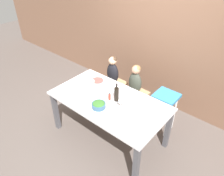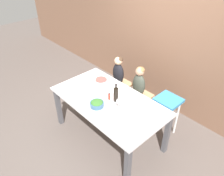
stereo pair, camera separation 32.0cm
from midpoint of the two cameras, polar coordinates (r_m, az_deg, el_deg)
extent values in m
plane|color=#564C47|center=(3.78, 1.66, -12.41)|extent=(14.00, 14.00, 0.00)
cube|color=brown|center=(3.99, 17.16, 12.27)|extent=(10.00, 0.06, 2.70)
cube|color=silver|center=(3.28, 1.87, -3.43)|extent=(1.76, 0.96, 0.03)
cube|color=#4C4C51|center=(3.84, -11.47, -4.96)|extent=(0.07, 0.07, 0.73)
cube|color=#4C4C51|center=(2.96, 7.38, -20.09)|extent=(0.07, 0.07, 0.73)
cube|color=#4C4C51|center=(4.22, -1.94, -0.10)|extent=(0.07, 0.07, 0.73)
cube|color=#4C4C51|center=(3.44, 16.80, -11.60)|extent=(0.07, 0.07, 0.73)
cylinder|color=silver|center=(4.32, 0.77, -1.61)|extent=(0.04, 0.04, 0.43)
cylinder|color=silver|center=(4.15, 3.71, -3.45)|extent=(0.04, 0.04, 0.43)
cylinder|color=silver|center=(4.50, 3.62, -0.02)|extent=(0.04, 0.04, 0.43)
cylinder|color=silver|center=(4.34, 6.55, -1.73)|extent=(0.04, 0.04, 0.43)
cube|color=tan|center=(4.19, 3.78, 0.98)|extent=(0.43, 0.41, 0.05)
cylinder|color=silver|center=(4.05, 5.75, -4.72)|extent=(0.04, 0.04, 0.43)
cylinder|color=silver|center=(3.90, 9.11, -6.80)|extent=(0.04, 0.04, 0.43)
cylinder|color=silver|center=(4.24, 8.57, -2.89)|extent=(0.04, 0.04, 0.43)
cylinder|color=silver|center=(4.10, 11.87, -4.79)|extent=(0.04, 0.04, 0.43)
cube|color=tan|center=(3.92, 9.13, -2.05)|extent=(0.43, 0.41, 0.05)
cylinder|color=silver|center=(3.71, 13.37, -7.56)|extent=(0.04, 0.04, 0.67)
cylinder|color=silver|center=(3.62, 16.74, -9.49)|extent=(0.04, 0.04, 0.67)
cylinder|color=silver|center=(3.88, 15.64, -5.70)|extent=(0.04, 0.04, 0.67)
cylinder|color=silver|center=(3.80, 18.91, -7.49)|extent=(0.04, 0.04, 0.67)
cube|color=teal|center=(3.53, 17.10, -3.16)|extent=(0.36, 0.35, 0.05)
ellipsoid|color=black|center=(4.06, 3.91, 3.72)|extent=(0.25, 0.15, 0.42)
sphere|color=#D6AD89|center=(3.93, 4.06, 7.03)|extent=(0.15, 0.15, 0.15)
ellipsoid|color=#473323|center=(3.93, 4.16, 7.36)|extent=(0.15, 0.14, 0.11)
ellipsoid|color=#3D4238|center=(3.79, 9.45, 0.78)|extent=(0.25, 0.15, 0.42)
sphere|color=tan|center=(3.65, 9.84, 4.23)|extent=(0.15, 0.15, 0.15)
ellipsoid|color=olive|center=(3.64, 9.96, 4.59)|extent=(0.15, 0.14, 0.11)
cylinder|color=black|center=(3.19, 3.91, -1.87)|extent=(0.07, 0.07, 0.22)
cylinder|color=black|center=(3.10, 4.01, 0.32)|extent=(0.03, 0.03, 0.07)
cylinder|color=black|center=(3.09, 4.03, 0.73)|extent=(0.03, 0.03, 0.02)
cylinder|color=white|center=(3.34, -2.43, 0.41)|extent=(0.11, 0.11, 0.24)
cylinder|color=white|center=(3.13, 4.73, -5.28)|extent=(0.06, 0.06, 0.00)
cylinder|color=white|center=(3.10, 4.77, -4.77)|extent=(0.01, 0.01, 0.07)
ellipsoid|color=white|center=(3.05, 4.84, -3.62)|extent=(0.08, 0.08, 0.09)
cylinder|color=#335675|center=(3.13, -1.04, -4.38)|extent=(0.21, 0.21, 0.07)
ellipsoid|color=#336628|center=(3.10, -1.05, -3.90)|extent=(0.17, 0.17, 0.05)
cylinder|color=silver|center=(3.45, -7.46, -1.01)|extent=(0.20, 0.20, 0.01)
cylinder|color=#D14C47|center=(3.71, -0.43, 2.13)|extent=(0.20, 0.20, 0.01)
cylinder|color=red|center=(3.24, 2.05, -2.31)|extent=(0.04, 0.04, 0.11)
cone|color=black|center=(3.21, 2.07, -1.43)|extent=(0.03, 0.03, 0.02)
camera|label=1|loc=(0.16, -87.14, 1.97)|focal=35.00mm
camera|label=2|loc=(0.16, 92.86, -1.97)|focal=35.00mm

